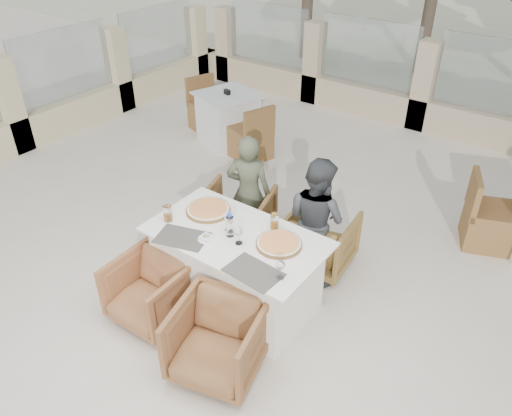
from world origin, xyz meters
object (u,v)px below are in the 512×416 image
Objects in this scene: pizza_right at (279,243)px; diner_left at (249,192)px; armchair_near_left at (150,291)px; bg_table_a at (228,119)px; wine_glass_corner at (280,269)px; pizza_left at (208,209)px; beer_glass_right at (275,221)px; wine_glass_near at (239,235)px; olive_dish at (206,237)px; water_bottle at (230,225)px; armchair_near_right at (218,341)px; beer_glass_left at (168,213)px; diner_right at (316,219)px; dining_table at (237,269)px; armchair_far_left at (237,218)px; armchair_far_right at (320,240)px; wine_glass_centre at (228,222)px.

pizza_right is 0.31× the size of diner_left.
armchair_near_left is 3.72m from bg_table_a.
pizza_right is 0.42m from wine_glass_corner.
diner_left is at bearing 140.53° from pizza_right.
beer_glass_right is (0.66, 0.15, 0.05)m from pizza_left.
wine_glass_near is 0.30m from olive_dish.
water_bottle is at bearing -127.76° from beer_glass_right.
armchair_near_right is at bearing -59.40° from water_bottle.
wine_glass_near is 1.19× the size of beer_glass_left.
diner_right is (0.54, 0.98, -0.14)m from olive_dish.
dining_table reaches higher than armchair_near_right.
wine_glass_corner is 0.80m from olive_dish.
beer_glass_left is 3.30m from bg_table_a.
bg_table_a is (-2.08, 2.86, -0.41)m from olive_dish.
water_bottle is 0.32× the size of armchair_far_left.
armchair_near_right is at bearing -8.57° from armchair_near_left.
armchair_far_right is at bearing 92.66° from pizza_right.
wine_glass_near is (0.09, -0.08, 0.48)m from dining_table.
pizza_left is at bearing -35.16° from bg_table_a.
armchair_far_right is (1.00, 1.13, -0.54)m from beer_glass_left.
olive_dish is 0.08× the size of diner_right.
armchair_far_right is at bearing 178.18° from armchair_far_left.
wine_glass_corner is at bearing -25.99° from bg_table_a.
beer_glass_left is at bearing 105.95° from armchair_near_left.
diner_left is at bearing 106.25° from olive_dish.
wine_glass_centre is 1.19× the size of beer_glass_left.
diner_left reaches higher than olive_dish.
diner_left is at bearing 114.95° from wine_glass_centre.
olive_dish reaches higher than armchair_near_left.
armchair_near_left is at bearing -137.41° from wine_glass_near.
pizza_left is 2.28× the size of wine_glass_corner.
beer_glass_right reaches higher than olive_dish.
pizza_left is 0.63× the size of armchair_far_right.
wine_glass_corner is at bearing 48.19° from armchair_near_right.
pizza_right is at bearing 28.23° from olive_dish.
dining_table is 0.82m from wine_glass_corner.
armchair_far_right is 3.12m from bg_table_a.
armchair_near_right is (0.37, -0.73, -0.06)m from dining_table.
diner_left is (-0.02, 0.66, -0.15)m from pizza_left.
armchair_far_right is at bearing 59.36° from armchair_near_left.
diner_right is (0.47, 0.76, -0.21)m from wine_glass_centre.
diner_right is (0.15, 0.49, -0.19)m from beer_glass_right.
beer_glass_left is at bearing -165.90° from water_bottle.
wine_glass_near is 0.25× the size of armchair_far_left.
pizza_left is 1.23m from armchair_far_right.
armchair_far_left is (0.09, 0.89, -0.51)m from beer_glass_left.
diner_left reaches higher than armchair_far_right.
diner_left is (-0.29, 1.01, -0.14)m from olive_dish.
wine_glass_corner is at bearing 97.58° from armchair_far_right.
armchair_far_right is (0.35, 0.94, -0.08)m from dining_table.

